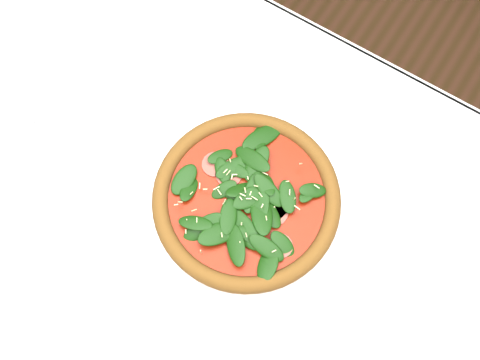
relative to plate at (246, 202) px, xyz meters
The scene contains 5 objects.
ground 0.76m from the plate, 87.16° to the right, with size 6.00×6.00×0.00m, color brown.
dining_table 0.13m from the plate, 87.16° to the right, with size 1.21×0.81×0.75m.
plate is the anchor object (origin of this frame).
pizza 0.02m from the plate, 84.64° to the right, with size 0.32×0.32×0.03m.
wine_glass 0.37m from the plate, 169.01° to the right, with size 0.08×0.08×0.19m.
Camera 1 is at (0.12, -0.13, 1.49)m, focal length 40.00 mm.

